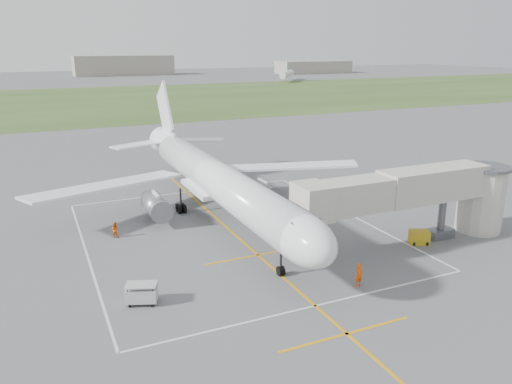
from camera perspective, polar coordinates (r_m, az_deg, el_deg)
name	(u,v)px	position (r m, az deg, el deg)	size (l,w,h in m)	color
ground	(219,221)	(53.79, -4.23, -3.31)	(700.00, 700.00, 0.00)	#515153
grass_strip	(84,101)	(179.38, -19.01, 9.76)	(700.00, 120.00, 0.02)	#364B21
apron_markings	(240,239)	(48.71, -1.84, -5.41)	(28.20, 60.00, 0.01)	orange
airliner	(216,180)	(53.16, -4.61, 1.41)	(38.93, 46.75, 13.52)	white
jet_bridge	(426,194)	(49.29, 18.86, -0.23)	(23.40, 5.00, 7.20)	#ACA69B
gpu_unit	(419,237)	(49.85, 18.15, -4.94)	(2.08, 1.79, 1.33)	#B59216
baggage_cart	(142,294)	(37.88, -12.94, -11.25)	(2.56, 2.06, 1.55)	#B0B0B0
ramp_worker_nose	(359,275)	(40.17, 11.68, -9.25)	(0.69, 0.45, 1.90)	#FF4E08
ramp_worker_wing	(115,230)	(50.85, -15.81, -4.17)	(0.76, 0.59, 1.56)	#D55406
distant_hangars	(26,69)	(313.09, -24.79, 12.60)	(345.00, 49.00, 12.00)	gray
distant_aircraft	(108,80)	(228.11, -16.52, 12.13)	(208.12, 54.42, 8.85)	white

